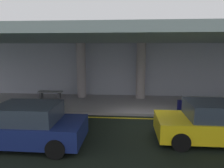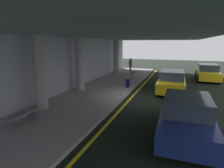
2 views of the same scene
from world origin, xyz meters
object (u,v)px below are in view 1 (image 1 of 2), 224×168
(car_yellow_taxi_no2, at_px, (214,123))
(bench_metal, at_px, (50,93))
(support_column_far_left, at_px, (81,70))
(support_column_left_mid, at_px, (141,71))
(suitcase_upright_primary, at_px, (181,106))
(car_navy, at_px, (27,126))

(car_yellow_taxi_no2, height_order, bench_metal, car_yellow_taxi_no2)
(support_column_far_left, distance_m, support_column_left_mid, 4.00)
(car_yellow_taxi_no2, relative_size, suitcase_upright_primary, 4.56)
(car_navy, distance_m, suitcase_upright_primary, 7.48)
(support_column_left_mid, height_order, car_yellow_taxi_no2, support_column_left_mid)
(support_column_left_mid, distance_m, car_navy, 8.28)
(bench_metal, bearing_deg, suitcase_upright_primary, -16.55)
(support_column_far_left, bearing_deg, suitcase_upright_primary, -26.45)
(support_column_left_mid, relative_size, bench_metal, 2.28)
(support_column_far_left, distance_m, suitcase_upright_primary, 6.82)
(support_column_far_left, xyz_separation_m, car_yellow_taxi_no2, (6.33, -6.10, -1.26))
(support_column_left_mid, height_order, bench_metal, support_column_left_mid)
(car_yellow_taxi_no2, xyz_separation_m, suitcase_upright_primary, (-0.38, 3.14, -0.25))
(support_column_left_mid, height_order, car_navy, support_column_left_mid)
(suitcase_upright_primary, height_order, bench_metal, suitcase_upright_primary)
(support_column_left_mid, relative_size, suitcase_upright_primary, 4.06)
(car_navy, height_order, suitcase_upright_primary, car_navy)
(support_column_left_mid, relative_size, car_navy, 0.89)
(support_column_far_left, bearing_deg, car_navy, -93.35)
(bench_metal, bearing_deg, support_column_far_left, 16.71)
(car_yellow_taxi_no2, xyz_separation_m, bench_metal, (-8.32, 5.50, -0.21))
(support_column_far_left, height_order, suitcase_upright_primary, support_column_far_left)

